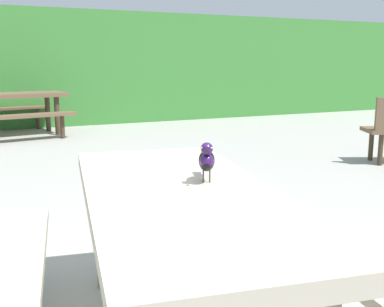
# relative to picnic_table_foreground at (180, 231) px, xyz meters

# --- Properties ---
(hedge_wall) EXTENTS (28.00, 1.99, 2.28)m
(hedge_wall) POSITION_rel_picnic_table_foreground_xyz_m (-0.19, 8.72, 0.58)
(hedge_wall) COLOR #387A33
(hedge_wall) RESTS_ON ground
(picnic_table_foreground) EXTENTS (1.94, 1.97, 0.74)m
(picnic_table_foreground) POSITION_rel_picnic_table_foreground_xyz_m (0.00, 0.00, 0.00)
(picnic_table_foreground) COLOR #B2A893
(picnic_table_foreground) RESTS_ON ground
(bird_grackle) EXTENTS (0.16, 0.27, 0.18)m
(bird_grackle) POSITION_rel_picnic_table_foreground_xyz_m (0.14, 0.04, 0.29)
(bird_grackle) COLOR black
(bird_grackle) RESTS_ON picnic_table_foreground
(picnic_table_mid_left) EXTENTS (1.95, 1.93, 0.74)m
(picnic_table_mid_left) POSITION_rel_picnic_table_foreground_xyz_m (-0.17, 6.86, 0.00)
(picnic_table_mid_left) COLOR brown
(picnic_table_mid_left) RESTS_ON ground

